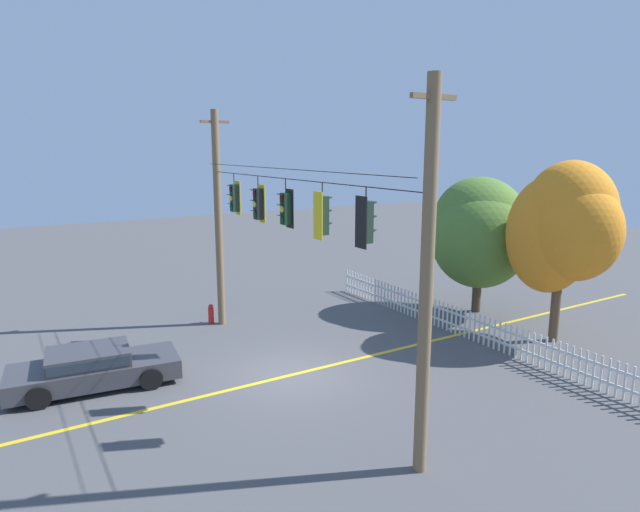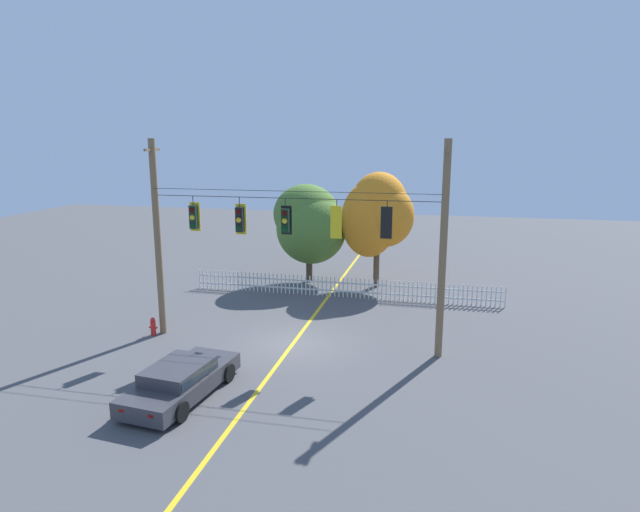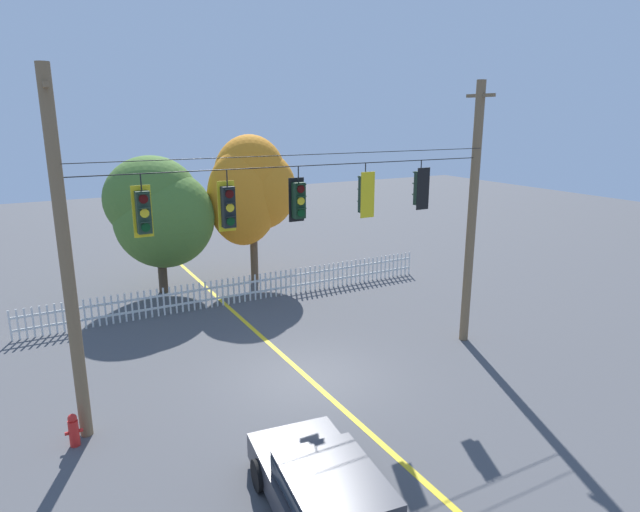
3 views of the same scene
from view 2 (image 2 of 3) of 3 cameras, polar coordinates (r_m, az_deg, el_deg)
name	(u,v)px [view 2 (image 2 of 3)]	position (r m, az deg, el deg)	size (l,w,h in m)	color
ground	(293,344)	(22.58, -2.84, -9.14)	(80.00, 80.00, 0.00)	#4C4C4F
lane_centerline_stripe	(293,344)	(22.58, -2.84, -9.13)	(0.16, 36.00, 0.01)	gold
signal_support_span	(292,243)	(21.41, -2.95, 1.34)	(11.87, 1.10, 8.21)	brown
traffic_signal_eastbound_side	(194,217)	(22.73, -13.05, 4.00)	(0.43, 0.38, 1.45)	black
traffic_signal_northbound_secondary	(240,219)	(21.95, -8.36, 3.81)	(0.43, 0.38, 1.51)	black
traffic_signal_westbound_side	(286,220)	(21.34, -3.61, 3.74)	(0.43, 0.38, 1.44)	black
traffic_signal_northbound_primary	(337,222)	(20.84, 1.75, 3.60)	(0.43, 0.38, 1.48)	black
traffic_signal_southbound_primary	(387,222)	(20.56, 6.98, 3.54)	(0.43, 0.38, 1.41)	black
white_picket_fence	(343,287)	(28.73, 2.45, -3.30)	(16.33, 0.06, 1.06)	silver
autumn_maple_near_fence	(308,222)	(31.26, -1.28, 3.57)	(4.27, 4.01, 5.67)	#473828
autumn_maple_mid	(378,213)	(30.28, 6.03, 4.44)	(4.00, 3.13, 6.42)	brown
parked_car	(181,379)	(18.59, -14.35, -12.36)	(2.39, 4.82, 1.15)	#38383D
fire_hydrant	(153,326)	(24.42, -17.04, -7.05)	(0.38, 0.22, 0.78)	red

